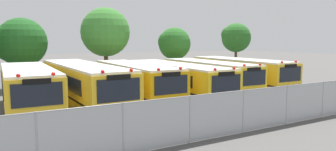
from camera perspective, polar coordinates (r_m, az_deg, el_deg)
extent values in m
plane|color=#514F4C|center=(21.76, -2.55, -4.35)|extent=(160.00, 160.00, 0.00)
cube|color=yellow|center=(19.22, -24.07, -2.12)|extent=(2.76, 9.81, 2.09)
cube|color=white|center=(19.10, -24.22, 1.16)|extent=(2.71, 9.61, 0.12)
cube|color=black|center=(14.54, -22.38, -8.11)|extent=(2.55, 0.23, 0.36)
cube|color=black|center=(14.34, -22.61, -3.25)|extent=(2.05, 0.12, 1.00)
cube|color=black|center=(19.60, -20.48, -0.82)|extent=(0.25, 7.60, 0.75)
cube|color=black|center=(19.42, -27.92, -1.23)|extent=(0.25, 7.60, 0.75)
cube|color=black|center=(19.28, -24.01, -3.35)|extent=(2.79, 9.91, 0.10)
sphere|color=red|center=(14.48, -20.12, 0.25)|extent=(0.18, 0.18, 0.18)
sphere|color=red|center=(14.35, -25.55, -0.04)|extent=(0.18, 0.18, 0.18)
cube|color=black|center=(14.25, -22.70, -1.00)|extent=(1.13, 0.11, 0.24)
cylinder|color=black|center=(16.10, -18.99, -6.70)|extent=(0.31, 1.01, 1.00)
cylinder|color=black|center=(15.92, -26.95, -7.21)|extent=(0.31, 1.01, 1.00)
cylinder|color=black|center=(22.48, -21.76, -3.17)|extent=(0.31, 1.01, 1.00)
cylinder|color=black|center=(22.34, -27.42, -3.49)|extent=(0.31, 1.01, 1.00)
cube|color=yellow|center=(19.74, -15.22, -1.47)|extent=(2.75, 11.50, 2.16)
cube|color=white|center=(19.63, -15.32, 1.84)|extent=(2.69, 11.27, 0.12)
cube|color=black|center=(14.52, -8.72, -7.72)|extent=(2.55, 0.22, 0.36)
cube|color=black|center=(14.31, -8.88, -2.65)|extent=(2.05, 0.10, 1.04)
cube|color=black|center=(20.37, -12.05, -0.17)|extent=(0.23, 8.93, 0.78)
cube|color=black|center=(19.69, -19.05, -0.60)|extent=(0.23, 8.93, 0.78)
cube|color=black|center=(19.81, -15.19, -2.71)|extent=(2.78, 11.61, 0.10)
sphere|color=red|center=(14.63, -6.70, 0.94)|extent=(0.18, 0.18, 0.18)
sphere|color=red|center=(14.12, -11.79, 0.65)|extent=(0.18, 0.18, 0.18)
cube|color=black|center=(14.22, -8.91, -0.30)|extent=(1.13, 0.10, 0.24)
cylinder|color=black|center=(16.27, -7.08, -6.27)|extent=(0.30, 1.01, 1.00)
cylinder|color=black|center=(15.52, -14.64, -7.05)|extent=(0.30, 1.01, 1.00)
cylinder|color=black|center=(23.91, -15.21, -2.39)|extent=(0.30, 1.01, 1.00)
cylinder|color=black|center=(23.41, -20.44, -2.75)|extent=(0.30, 1.01, 1.00)
cube|color=#EAA80C|center=(20.81, -6.04, -1.04)|extent=(2.60, 9.85, 2.05)
cube|color=white|center=(20.70, -6.08, 1.94)|extent=(2.55, 9.65, 0.12)
cube|color=black|center=(16.54, 0.68, -5.90)|extent=(2.43, 0.21, 0.36)
cube|color=black|center=(16.37, 0.60, -1.71)|extent=(1.95, 0.10, 0.98)
cube|color=black|center=(21.53, -3.39, 0.11)|extent=(0.21, 7.64, 0.74)
cube|color=black|center=(20.62, -9.48, -0.24)|extent=(0.21, 7.64, 0.74)
cube|color=black|center=(20.87, -6.03, -2.16)|extent=(2.63, 9.95, 0.10)
sphere|color=red|center=(16.75, 2.27, 1.28)|extent=(0.18, 0.18, 0.18)
sphere|color=red|center=(16.12, -1.73, 1.08)|extent=(0.18, 0.18, 0.18)
cube|color=black|center=(16.29, 0.62, 0.22)|extent=(1.07, 0.10, 0.24)
cylinder|color=black|center=(18.31, 1.29, -4.80)|extent=(0.30, 1.01, 1.00)
cylinder|color=black|center=(17.37, -4.75, -5.43)|extent=(0.30, 1.01, 1.00)
cylinder|color=black|center=(24.17, -6.55, -2.11)|extent=(0.30, 1.01, 1.00)
cylinder|color=black|center=(23.47, -11.32, -2.45)|extent=(0.30, 1.01, 1.00)
cube|color=yellow|center=(22.22, 1.34, -0.66)|extent=(2.48, 10.92, 1.96)
cube|color=white|center=(22.12, 1.35, 2.01)|extent=(2.43, 10.70, 0.12)
cube|color=black|center=(17.92, 10.58, -5.06)|extent=(2.52, 0.16, 0.36)
cube|color=black|center=(17.76, 10.55, -1.39)|extent=(2.03, 0.06, 0.94)
cube|color=black|center=(23.11, 3.62, 0.38)|extent=(0.05, 8.52, 0.70)
cube|color=black|center=(21.83, -1.88, 0.04)|extent=(0.05, 8.52, 0.70)
cube|color=black|center=(22.27, 1.34, -1.66)|extent=(2.50, 11.03, 0.10)
sphere|color=red|center=(18.25, 11.88, 1.27)|extent=(0.18, 0.18, 0.18)
sphere|color=red|center=(17.38, 8.54, 1.08)|extent=(0.18, 0.18, 0.18)
cube|color=black|center=(17.69, 10.61, 0.29)|extent=(1.11, 0.08, 0.24)
cylinder|color=black|center=(19.72, 10.23, -4.09)|extent=(0.28, 1.00, 1.00)
cylinder|color=black|center=(18.40, 4.99, -4.77)|extent=(0.28, 1.00, 1.00)
cylinder|color=black|center=(26.01, -0.78, -1.47)|extent=(0.28, 1.00, 1.00)
cylinder|color=black|center=(25.03, -5.17, -1.80)|extent=(0.28, 1.00, 1.00)
cube|color=yellow|center=(24.27, 7.28, -0.06)|extent=(2.66, 9.82, 2.00)
cube|color=white|center=(24.18, 7.32, 2.44)|extent=(2.61, 9.63, 0.12)
cube|color=black|center=(20.61, 15.31, -3.68)|extent=(2.45, 0.23, 0.36)
cube|color=black|center=(20.48, 15.31, -0.40)|extent=(1.97, 0.11, 0.96)
cube|color=black|center=(25.20, 9.15, 0.88)|extent=(0.25, 7.61, 0.72)
cube|color=black|center=(23.80, 4.48, 0.62)|extent=(0.25, 7.61, 0.72)
cube|color=black|center=(24.32, 7.27, -1.00)|extent=(2.69, 9.92, 0.10)
sphere|color=red|center=(20.98, 16.36, 1.92)|extent=(0.18, 0.18, 0.18)
sphere|color=red|center=(20.08, 13.68, 1.81)|extent=(0.18, 0.18, 0.18)
cube|color=black|center=(20.42, 15.37, 1.10)|extent=(1.08, 0.11, 0.24)
cylinder|color=black|center=(22.39, 14.67, -2.96)|extent=(0.31, 1.01, 1.00)
cylinder|color=black|center=(21.01, 10.44, -3.45)|extent=(0.31, 1.01, 1.00)
cylinder|color=black|center=(27.49, 5.31, -1.07)|extent=(0.31, 1.01, 1.00)
cylinder|color=black|center=(26.38, 1.47, -1.36)|extent=(0.31, 1.01, 1.00)
cube|color=yellow|center=(26.37, 12.86, 0.44)|extent=(2.67, 10.13, 2.09)
cube|color=white|center=(26.28, 12.91, 2.84)|extent=(2.62, 9.93, 0.12)
cube|color=black|center=(22.95, 21.32, -2.88)|extent=(2.53, 0.21, 0.36)
cube|color=black|center=(22.82, 21.35, 0.21)|extent=(2.03, 0.10, 1.00)
cube|color=black|center=(27.40, 14.42, 1.32)|extent=(0.19, 7.86, 0.75)
cube|color=black|center=(25.75, 10.34, 1.11)|extent=(0.19, 7.86, 0.75)
cube|color=black|center=(26.41, 12.83, -0.46)|extent=(2.70, 10.23, 0.10)
sphere|color=red|center=(23.39, 22.18, 2.36)|extent=(0.18, 0.18, 0.18)
sphere|color=red|center=(22.35, 19.98, 2.28)|extent=(0.18, 0.18, 0.18)
cube|color=black|center=(22.77, 21.42, 1.64)|extent=(1.12, 0.10, 0.24)
cylinder|color=black|center=(24.72, 20.34, -2.28)|extent=(0.30, 1.01, 1.00)
cylinder|color=black|center=(23.12, 16.77, -2.73)|extent=(0.30, 1.01, 1.00)
cylinder|color=black|center=(29.63, 10.24, -0.61)|extent=(0.30, 1.01, 1.00)
cylinder|color=black|center=(28.30, 6.78, -0.88)|extent=(0.30, 1.01, 1.00)
cylinder|color=#4C3823|center=(28.97, -24.73, 0.12)|extent=(0.38, 0.38, 2.38)
sphere|color=#1E561E|center=(28.82, -24.98, 5.48)|extent=(4.05, 4.05, 4.05)
sphere|color=#1E561E|center=(28.88, -26.44, 5.39)|extent=(3.21, 3.21, 3.21)
cylinder|color=#4C3823|center=(29.61, -11.15, 1.44)|extent=(0.38, 0.38, 3.13)
sphere|color=#387A2D|center=(29.52, -11.29, 7.73)|extent=(4.47, 4.47, 4.47)
sphere|color=#387A2D|center=(29.63, -11.44, 8.55)|extent=(3.44, 3.44, 3.44)
cylinder|color=#4C3823|center=(31.96, 1.19, 1.37)|extent=(0.42, 0.42, 2.52)
sphere|color=#286623|center=(31.84, 1.20, 5.82)|extent=(3.25, 3.25, 3.25)
sphere|color=#286623|center=(31.66, 0.16, 6.14)|extent=(2.20, 2.20, 2.20)
cylinder|color=#4C3823|center=(36.40, 12.17, 2.33)|extent=(0.29, 0.29, 3.14)
sphere|color=#286623|center=(36.32, 12.27, 6.73)|extent=(3.26, 3.26, 3.26)
sphere|color=#286623|center=(36.20, 11.11, 7.29)|extent=(1.88, 1.88, 1.88)
cylinder|color=#9EA0A3|center=(10.56, -22.72, -11.13)|extent=(0.07, 0.07, 1.92)
cylinder|color=#9EA0A3|center=(11.22, -8.17, -9.66)|extent=(0.07, 0.07, 1.92)
cylinder|color=#9EA0A3|center=(12.49, 3.97, -7.95)|extent=(0.07, 0.07, 1.92)
cylinder|color=#9EA0A3|center=(14.20, 13.45, -6.36)|extent=(0.07, 0.07, 1.92)
cylinder|color=#9EA0A3|center=(16.23, 20.70, -5.01)|extent=(0.07, 0.07, 1.92)
cylinder|color=#9EA0A3|center=(18.45, 26.25, -3.92)|extent=(0.07, 0.07, 1.92)
cube|color=#ADB2B7|center=(14.20, 13.45, -6.36)|extent=(22.43, 0.02, 1.88)
cylinder|color=#9EA0A3|center=(14.03, 13.55, -2.65)|extent=(22.43, 0.04, 0.04)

